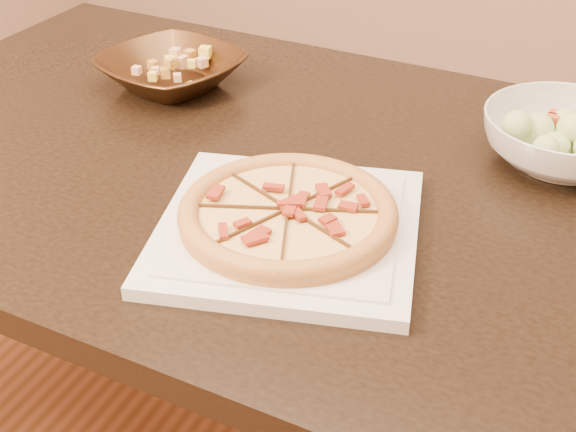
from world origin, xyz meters
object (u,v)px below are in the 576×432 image
pizza (288,213)px  dining_table (259,217)px  salad_bowl (565,139)px  plate (288,229)px  bronze_bowl (171,71)px

pizza → dining_table: bearing=127.1°
salad_bowl → plate: bearing=-129.6°
plate → salad_bowl: salad_bowl is taller
dining_table → plate: (0.13, -0.17, 0.12)m
dining_table → bronze_bowl: bronze_bowl is taller
pizza → bronze_bowl: bearing=138.7°
plate → bronze_bowl: bearing=138.7°
dining_table → bronze_bowl: (-0.25, 0.16, 0.13)m
bronze_bowl → pizza: bearing=-41.3°
plate → pizza: 0.02m
dining_table → pizza: bearing=-52.9°
dining_table → salad_bowl: (0.41, 0.17, 0.14)m
salad_bowl → bronze_bowl: bearing=-179.1°
pizza → salad_bowl: size_ratio=1.15×
pizza → bronze_bowl: size_ratio=1.18×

